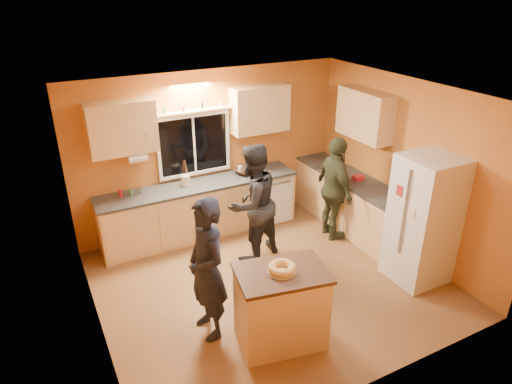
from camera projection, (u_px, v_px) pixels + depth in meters
ground at (270, 282)px, 6.33m from camera, size 4.50×4.50×0.00m
room_shell at (265, 163)px, 6.03m from camera, size 4.54×4.04×2.61m
back_counter at (221, 204)px, 7.51m from camera, size 4.23×0.62×0.90m
right_counter at (361, 209)px, 7.36m from camera, size 0.62×1.84×0.90m
refrigerator at (424, 220)px, 6.10m from camera, size 0.72×0.70×1.80m
island at (281, 306)px, 5.13m from camera, size 1.10×0.85×0.96m
bundt_pastry at (282, 268)px, 4.91m from camera, size 0.31×0.31×0.09m
person_left at (207, 270)px, 5.11m from camera, size 0.46×0.67×1.74m
person_center at (252, 203)px, 6.57m from camera, size 1.03×0.90×1.78m
person_right at (335, 189)px, 7.12m from camera, size 0.56×1.04×1.69m
mixing_bowl at (245, 171)px, 7.54m from camera, size 0.44×0.44×0.09m
utensil_crock at (186, 180)px, 7.08m from camera, size 0.14×0.14×0.17m
potted_plant at (405, 194)px, 6.49m from camera, size 0.32×0.30×0.28m
red_box at (358, 178)px, 7.30m from camera, size 0.16×0.12×0.07m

